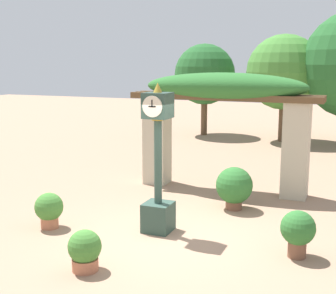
# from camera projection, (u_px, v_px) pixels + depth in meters

# --- Properties ---
(ground_plane) EXTENTS (60.00, 60.00, 0.00)m
(ground_plane) POSITION_uv_depth(u_px,v_px,m) (170.00, 236.00, 8.91)
(ground_plane) COLOR #9E7A60
(pedestal_clock) EXTENTS (0.53, 0.53, 2.89)m
(pedestal_clock) POSITION_uv_depth(u_px,v_px,m) (158.00, 169.00, 8.96)
(pedestal_clock) COLOR #2D473D
(pedestal_clock) RESTS_ON ground
(pergola) EXTENTS (4.87, 1.21, 3.01)m
(pergola) POSITION_uv_depth(u_px,v_px,m) (223.00, 106.00, 11.77)
(pergola) COLOR #BCB299
(pergola) RESTS_ON ground
(potted_plant_near_left) EXTENTS (0.83, 0.83, 0.97)m
(potted_plant_near_left) POSITION_uv_depth(u_px,v_px,m) (234.00, 186.00, 10.44)
(potted_plant_near_left) COLOR brown
(potted_plant_near_left) RESTS_ON ground
(potted_plant_near_right) EXTENTS (0.59, 0.59, 0.82)m
(potted_plant_near_right) POSITION_uv_depth(u_px,v_px,m) (298.00, 230.00, 7.87)
(potted_plant_near_right) COLOR brown
(potted_plant_near_right) RESTS_ON ground
(potted_plant_far_left) EXTENTS (0.57, 0.57, 0.72)m
(potted_plant_far_left) POSITION_uv_depth(u_px,v_px,m) (49.00, 209.00, 9.28)
(potted_plant_far_left) COLOR #B26B4C
(potted_plant_far_left) RESTS_ON ground
(potted_plant_far_right) EXTENTS (0.54, 0.54, 0.67)m
(potted_plant_far_right) POSITION_uv_depth(u_px,v_px,m) (85.00, 250.00, 7.38)
(potted_plant_far_right) COLOR #B26B4C
(potted_plant_far_right) RESTS_ON ground
(tree_line) EXTENTS (9.71, 4.18, 5.26)m
(tree_line) POSITION_uv_depth(u_px,v_px,m) (312.00, 68.00, 18.63)
(tree_line) COLOR brown
(tree_line) RESTS_ON ground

